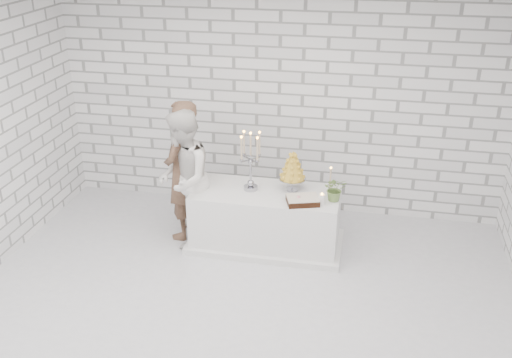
% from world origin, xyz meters
% --- Properties ---
extents(ground, '(6.00, 5.00, 0.01)m').
position_xyz_m(ground, '(0.00, 0.00, 0.00)').
color(ground, silver).
rests_on(ground, ground).
extents(ceiling, '(6.00, 5.00, 0.01)m').
position_xyz_m(ceiling, '(0.00, 0.00, 3.00)').
color(ceiling, white).
rests_on(ceiling, ground).
extents(wall_back, '(6.00, 0.01, 3.00)m').
position_xyz_m(wall_back, '(0.00, 2.50, 1.50)').
color(wall_back, white).
rests_on(wall_back, ground).
extents(wall_front, '(6.00, 0.01, 3.00)m').
position_xyz_m(wall_front, '(0.00, -2.50, 1.50)').
color(wall_front, white).
rests_on(wall_front, ground).
extents(cake_table, '(1.80, 0.80, 0.75)m').
position_xyz_m(cake_table, '(0.04, 1.36, 0.38)').
color(cake_table, white).
rests_on(cake_table, ground).
extents(groom, '(0.51, 0.71, 1.82)m').
position_xyz_m(groom, '(-1.04, 1.43, 0.91)').
color(groom, '#4A3225').
rests_on(groom, ground).
extents(bride, '(0.82, 0.97, 1.75)m').
position_xyz_m(bride, '(-0.98, 1.25, 0.88)').
color(bride, white).
rests_on(bride, ground).
extents(candelabra, '(0.32, 0.32, 0.75)m').
position_xyz_m(candelabra, '(-0.15, 1.38, 1.13)').
color(candelabra, '#9797A0').
rests_on(candelabra, cake_table).
extents(croquembouche, '(0.42, 0.42, 0.52)m').
position_xyz_m(croquembouche, '(0.35, 1.47, 1.01)').
color(croquembouche, '#B58D2B').
rests_on(croquembouche, cake_table).
extents(chocolate_cake, '(0.43, 0.36, 0.08)m').
position_xyz_m(chocolate_cake, '(0.52, 1.14, 0.79)').
color(chocolate_cake, black).
rests_on(chocolate_cake, cake_table).
extents(pillar_candle, '(0.09, 0.09, 0.12)m').
position_xyz_m(pillar_candle, '(0.74, 1.17, 0.81)').
color(pillar_candle, white).
rests_on(pillar_candle, cake_table).
extents(extra_taper, '(0.07, 0.07, 0.32)m').
position_xyz_m(extra_taper, '(0.80, 1.49, 0.91)').
color(extra_taper, '#C4AB8A').
rests_on(extra_taper, cake_table).
extents(flowers, '(0.31, 0.29, 0.30)m').
position_xyz_m(flowers, '(0.88, 1.30, 0.90)').
color(flowers, '#4D753D').
rests_on(flowers, cake_table).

